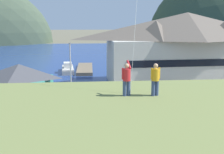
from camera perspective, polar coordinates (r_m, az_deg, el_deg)
name	(u,v)px	position (r m, az deg, el deg)	size (l,w,h in m)	color
ground_plane	(117,134)	(25.45, 1.03, -12.29)	(600.00, 600.00, 0.00)	#66604C
parking_lot_pad	(112,115)	(30.04, 0.07, -8.29)	(40.00, 20.00, 0.10)	slate
bay_water	(98,55)	(83.76, -3.07, 4.86)	(360.00, 84.00, 0.03)	navy
harbor_lodge	(186,46)	(47.07, 15.72, 6.51)	(28.33, 12.13, 11.87)	beige
storage_shed_near_lot	(20,86)	(33.15, -19.21, -1.91)	(7.82, 6.08, 5.55)	#338475
wharf_dock	(85,69)	(57.09, -5.87, 1.77)	(3.20, 12.47, 0.70)	#70604C
moored_boat_wharfside	(68,69)	(55.39, -9.53, 1.73)	(3.01, 7.43, 2.16)	#A8A399
parked_car_front_row_end	(222,119)	(28.38, 22.60, -8.31)	(4.26, 2.18, 1.82)	red
parked_car_front_row_silver	(218,98)	(35.52, 22.02, -4.24)	(4.35, 2.37, 1.82)	#236633
parked_car_mid_row_center	(62,128)	(24.55, -10.84, -10.76)	(4.26, 2.17, 1.82)	#236633
parked_car_mid_row_far	(176,122)	(26.10, 13.60, -9.47)	(4.28, 2.22, 1.82)	#9EA3A8
parked_car_mid_row_near	(115,121)	(25.64, 0.64, -9.52)	(4.32, 2.30, 1.82)	navy
parked_car_corner_spot	(172,103)	(31.70, 12.83, -5.56)	(4.34, 2.33, 1.82)	black
parked_car_back_row_left	(114,105)	(30.16, 0.46, -6.16)	(4.23, 2.11, 1.82)	#B28923
parking_light_pole	(71,69)	(34.25, -8.95, 1.79)	(0.24, 0.78, 7.66)	#ADADB2
person_kite_flyer	(127,78)	(13.91, 3.18, -0.27)	(0.52, 0.69, 1.86)	#384770
person_companion	(155,78)	(14.10, 9.34, -0.32)	(0.53, 0.40, 1.74)	#384770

